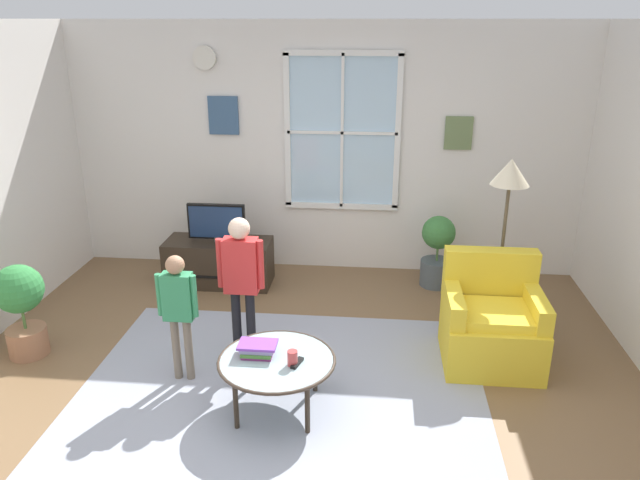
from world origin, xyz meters
name	(u,v)px	position (x,y,z in m)	size (l,w,h in m)	color
ground_plane	(288,414)	(0.00, 0.00, -0.01)	(6.06, 6.06, 0.02)	brown
back_wall	(324,149)	(0.01, 2.79, 1.33)	(5.46, 0.17, 2.65)	silver
area_rug	(282,388)	(-0.09, 0.29, 0.00)	(3.06, 2.40, 0.01)	#999EAD
tv_stand	(219,262)	(-1.05, 2.15, 0.24)	(1.10, 0.48, 0.48)	#2D2319
television	(216,222)	(-1.05, 2.15, 0.69)	(0.60, 0.08, 0.40)	#4C4C4C
armchair	(491,324)	(1.54, 0.88, 0.33)	(0.76, 0.74, 0.87)	yellow
coffee_table	(277,362)	(-0.08, 0.04, 0.39)	(0.84, 0.84, 0.41)	#99B2B7
book_stack	(258,349)	(-0.22, 0.09, 0.46)	(0.27, 0.19, 0.09)	#9C3382
cup	(292,358)	(0.05, -0.02, 0.46)	(0.07, 0.07, 0.11)	#BF3F3F
remote_near_books	(297,363)	(0.08, -0.01, 0.42)	(0.04, 0.14, 0.02)	black
person_green_shirt	(178,304)	(-0.87, 0.36, 0.65)	(0.31, 0.14, 1.03)	#726656
person_red_shirt	(241,274)	(-0.45, 0.67, 0.77)	(0.37, 0.17, 1.23)	black
potted_plant_by_window	(437,250)	(1.23, 2.33, 0.40)	(0.34, 0.34, 0.76)	#4C565B
potted_plant_corner	(21,304)	(-2.28, 0.58, 0.47)	(0.40, 0.40, 0.80)	#9E6B4C
floor_lamp	(509,190)	(1.67, 1.39, 1.31)	(0.32, 0.32, 1.57)	black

